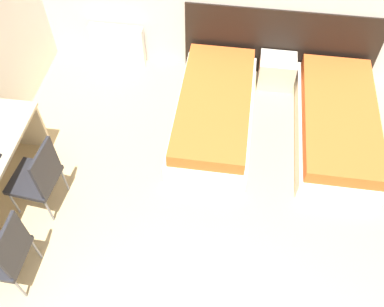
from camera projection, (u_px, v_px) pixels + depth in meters
headboard_panel at (280, 44)px, 5.60m from camera, size 2.52×0.03×1.00m
bed_near_window at (214, 110)px, 5.27m from camera, size 0.93×2.00×0.43m
bed_near_door at (337, 123)px, 5.14m from camera, size 0.93×2.00×0.43m
nightstand at (277, 71)px, 5.69m from camera, size 0.47×0.37×0.43m
radiator at (118, 45)px, 5.89m from camera, size 0.73×0.12×0.60m
chair_near_laptop at (38, 176)px, 4.32m from camera, size 0.50×0.50×0.94m
chair_near_notebook at (5, 252)px, 3.82m from camera, size 0.46×0.46×0.94m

